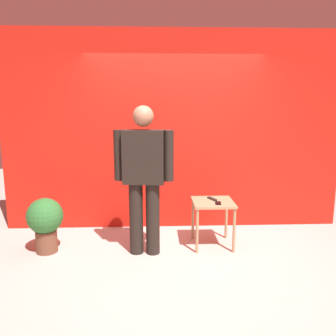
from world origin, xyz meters
name	(u,v)px	position (x,y,z in m)	size (l,w,h in m)	color
ground_plane	(180,263)	(0.00, 0.00, 0.00)	(12.00, 12.00, 0.00)	#B7B2A8
back_wall_red	(174,132)	(0.00, 1.27, 1.42)	(4.92, 0.12, 2.85)	red
standing_person	(144,173)	(-0.41, 0.29, 1.01)	(0.72, 0.29, 1.80)	black
side_table	(213,208)	(0.46, 0.49, 0.50)	(0.52, 0.52, 0.59)	tan
cell_phone	(218,203)	(0.51, 0.39, 0.60)	(0.07, 0.14, 0.01)	black
tv_remote	(212,199)	(0.46, 0.57, 0.60)	(0.04, 0.17, 0.02)	black
potted_plant	(45,221)	(-1.63, 0.37, 0.41)	(0.44, 0.44, 0.69)	brown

